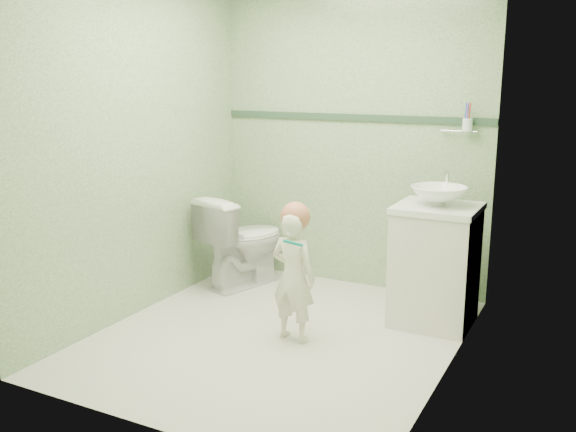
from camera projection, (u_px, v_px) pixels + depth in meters
The scene contains 12 objects.
ground at pixel (278, 336), 4.17m from camera, with size 2.50×2.50×0.00m, color silver.
room_shell at pixel (277, 154), 3.90m from camera, with size 2.50×2.54×2.40m.
trim_stripe at pixel (352, 117), 4.94m from camera, with size 2.20×0.02×0.05m, color #2E4935.
vanity at pixel (435, 267), 4.31m from camera, with size 0.52×0.50×0.80m, color silver.
counter at pixel (438, 208), 4.22m from camera, with size 0.54×0.52×0.04m, color white.
basin at pixel (439, 196), 4.20m from camera, with size 0.37×0.37×0.13m, color white.
faucet at pixel (446, 180), 4.35m from camera, with size 0.03×0.13×0.18m.
cup_holder at pixel (466, 124), 4.50m from camera, with size 0.26×0.07×0.21m.
toilet at pixel (243, 240), 5.11m from camera, with size 0.42×0.73×0.74m, color white.
toddler at pixel (293, 277), 4.04m from camera, with size 0.31×0.20×0.85m, color silver.
hair_cap at pixel (295, 217), 3.97m from camera, with size 0.19×0.19×0.19m, color #B86A4C.
teal_toothbrush at pixel (293, 242), 3.84m from camera, with size 0.11×0.13×0.08m.
Camera 1 is at (1.84, -3.43, 1.69)m, focal length 39.66 mm.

